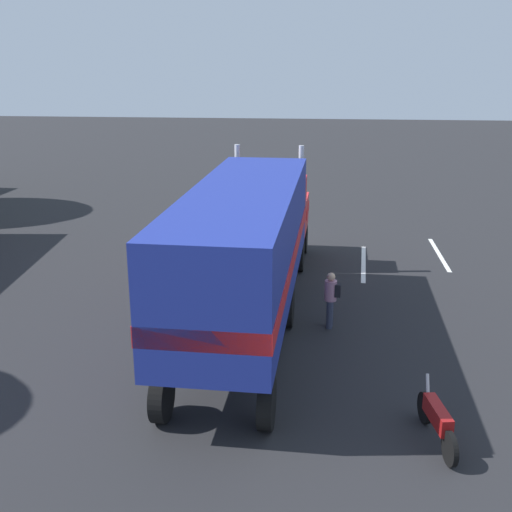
% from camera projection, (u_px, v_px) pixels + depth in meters
% --- Properties ---
extents(ground_plane, '(120.00, 120.00, 0.00)m').
position_uv_depth(ground_plane, '(272.00, 252.00, 24.80)').
color(ground_plane, '#232326').
extents(lane_stripe_near, '(4.40, 0.44, 0.01)m').
position_uv_depth(lane_stripe_near, '(363.00, 263.00, 23.39)').
color(lane_stripe_near, silver).
rests_on(lane_stripe_near, ground_plane).
extents(lane_stripe_mid, '(4.40, 0.18, 0.01)m').
position_uv_depth(lane_stripe_mid, '(439.00, 254.00, 24.49)').
color(lane_stripe_mid, silver).
rests_on(lane_stripe_mid, ground_plane).
extents(semi_truck, '(14.24, 3.00, 4.50)m').
position_uv_depth(semi_truck, '(250.00, 238.00, 17.41)').
color(semi_truck, red).
rests_on(semi_truck, ground_plane).
extents(person_bystander, '(0.34, 0.46, 1.63)m').
position_uv_depth(person_bystander, '(331.00, 298.00, 17.54)').
color(person_bystander, '#2D3347').
rests_on(person_bystander, ground_plane).
extents(motorcycle, '(2.10, 0.46, 1.12)m').
position_uv_depth(motorcycle, '(437.00, 420.00, 12.32)').
color(motorcycle, black).
rests_on(motorcycle, ground_plane).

